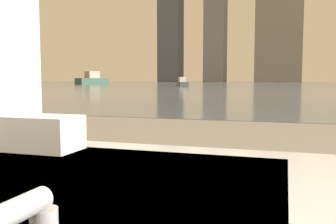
{
  "coord_description": "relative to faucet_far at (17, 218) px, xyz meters",
  "views": [
    {
      "loc": [
        0.66,
        -0.24,
        0.8
      ],
      "look_at": [
        -0.11,
        2.2,
        0.58
      ],
      "focal_mm": 40.0,
      "sensor_mm": 36.0,
      "label": 1
    }
  ],
  "objects": [
    {
      "name": "harbor_boat_2",
      "position": [
        -10.89,
        40.3,
        -0.22
      ],
      "size": [
        2.11,
        2.99,
        1.07
      ],
      "color": "#4C4C51",
      "rests_on": "harbor_water"
    },
    {
      "name": "faucet_far",
      "position": [
        0.0,
        0.0,
        0.0
      ],
      "size": [
        0.04,
        0.19,
        0.08
      ],
      "color": "silver",
      "rests_on": "bathtub"
    },
    {
      "name": "towel_stack",
      "position": [
        -0.47,
        0.67,
        0.01
      ],
      "size": [
        0.28,
        0.16,
        0.12
      ],
      "color": "white",
      "rests_on": "bathtub"
    },
    {
      "name": "harbor_boat_0",
      "position": [
        -30.4,
        54.99,
        0.14
      ],
      "size": [
        4.01,
        5.94,
        2.11
      ],
      "color": "#335647",
      "rests_on": "harbor_water"
    },
    {
      "name": "harbor_water",
      "position": [
        -0.31,
        61.81,
        -0.6
      ],
      "size": [
        180.0,
        110.0,
        0.01
      ],
      "color": "slate",
      "rests_on": "ground_plane"
    },
    {
      "name": "skyline_tower_0",
      "position": [
        -36.25,
        117.81,
        23.28
      ],
      "size": [
        6.98,
        7.04,
        47.77
      ],
      "color": "#4C515B",
      "rests_on": "ground_plane"
    },
    {
      "name": "skyline_tower_2",
      "position": [
        -2.32,
        117.81,
        20.89
      ],
      "size": [
        13.48,
        8.24,
        42.99
      ],
      "color": "gray",
      "rests_on": "ground_plane"
    }
  ]
}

